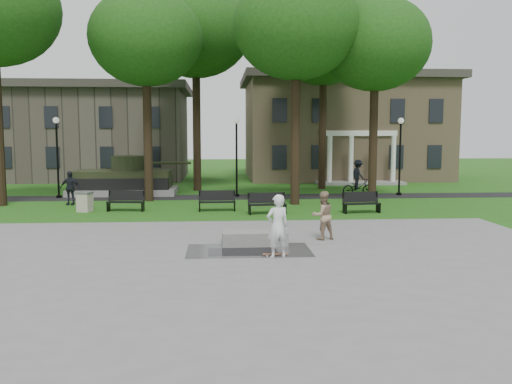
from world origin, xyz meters
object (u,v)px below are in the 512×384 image
(concrete_block, at_px, (255,238))
(trash_bin, at_px, (85,202))
(cyclist, at_px, (358,181))
(park_bench_0, at_px, (126,200))
(friend_watching, at_px, (323,215))
(skateboarder, at_px, (278,226))

(concrete_block, relative_size, trash_bin, 2.29)
(trash_bin, bearing_deg, cyclist, 20.91)
(concrete_block, height_order, park_bench_0, park_bench_0)
(concrete_block, distance_m, park_bench_0, 10.28)
(friend_watching, distance_m, cyclist, 14.32)
(concrete_block, relative_size, park_bench_0, 1.20)
(concrete_block, relative_size, cyclist, 1.00)
(friend_watching, bearing_deg, concrete_block, -2.12)
(cyclist, distance_m, park_bench_0, 14.20)
(skateboarder, xyz_separation_m, cyclist, (6.69, 16.24, -0.09))
(skateboarder, distance_m, trash_bin, 13.39)
(skateboarder, height_order, park_bench_0, skateboarder)
(concrete_block, xyz_separation_m, friend_watching, (2.48, 0.68, 0.64))
(skateboarder, xyz_separation_m, trash_bin, (-8.28, 10.51, -0.51))
(trash_bin, bearing_deg, concrete_block, -47.62)
(park_bench_0, bearing_deg, friend_watching, -37.42)
(concrete_block, bearing_deg, trash_bin, 132.38)
(friend_watching, xyz_separation_m, park_bench_0, (-8.23, 7.84, -0.36))
(skateboarder, xyz_separation_m, park_bench_0, (-6.32, 10.57, -0.47))
(friend_watching, height_order, park_bench_0, friend_watching)
(skateboarder, bearing_deg, park_bench_0, -75.20)
(cyclist, bearing_deg, concrete_block, 139.93)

